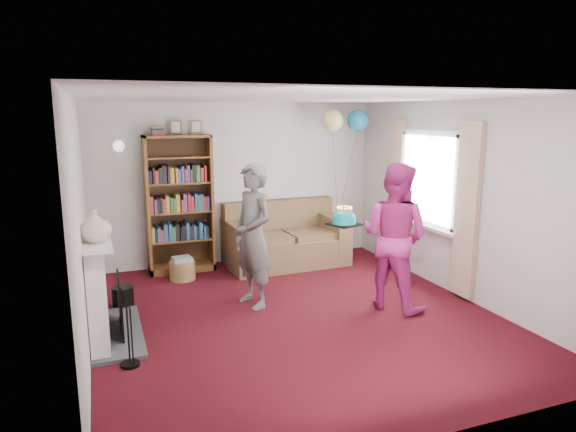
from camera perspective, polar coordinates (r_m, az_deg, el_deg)
name	(u,v)px	position (r m, az deg, el deg)	size (l,w,h in m)	color
ground	(295,316)	(6.13, 0.81, -11.03)	(5.00, 5.00, 0.00)	black
wall_back	(237,183)	(8.13, -5.66, 3.64)	(4.50, 0.02, 2.50)	silver
wall_left	(80,227)	(5.39, -22.13, -1.12)	(0.02, 5.00, 2.50)	silver
wall_right	(460,200)	(6.92, 18.55, 1.74)	(0.02, 5.00, 2.50)	silver
ceiling	(296,97)	(5.67, 0.88, 13.06)	(4.50, 5.00, 0.01)	white
fireplace	(103,291)	(5.76, -19.82, -7.80)	(0.55, 1.80, 1.12)	#3F3F42
window_bay	(428,196)	(7.36, 15.27, 2.11)	(0.14, 2.02, 2.20)	white
wall_sconce	(119,146)	(7.66, -18.31, 7.39)	(0.16, 0.23, 0.16)	gold
bookcase	(179,205)	(7.78, -12.03, 1.16)	(0.96, 0.42, 2.24)	#472B14
sofa	(284,241)	(8.08, -0.41, -2.79)	(1.83, 0.97, 0.97)	brown
wicker_basket	(182,269)	(7.50, -11.66, -5.82)	(0.36, 0.36, 0.33)	#A0814B
person_striped	(253,236)	(6.22, -3.90, -2.20)	(0.64, 0.42, 1.76)	black
person_magenta	(394,236)	(6.28, 11.74, -2.24)	(0.86, 0.67, 1.77)	#B52477
birthday_cake	(344,219)	(6.19, 6.27, -0.39)	(0.33, 0.33, 0.22)	black
balloons	(345,121)	(8.20, 6.38, 10.49)	(0.78, 0.41, 1.70)	#3F3F3F
mantel_vase	(95,226)	(5.23, -20.66, -1.02)	(0.30, 0.30, 0.31)	beige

